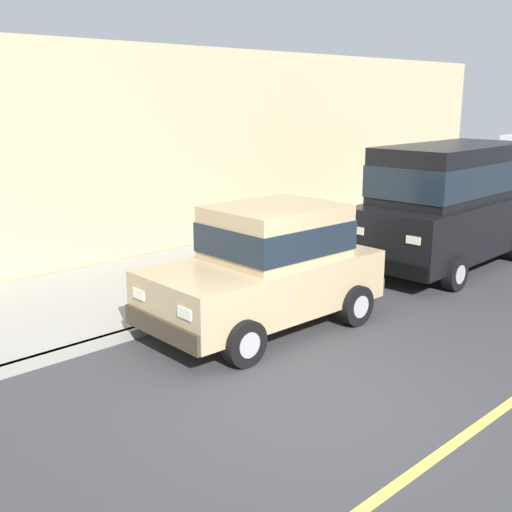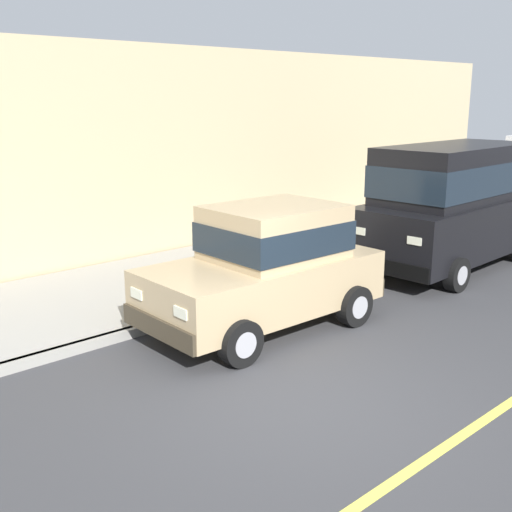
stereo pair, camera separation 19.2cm
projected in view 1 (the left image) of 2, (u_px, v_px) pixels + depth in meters
The scene contains 9 objects.
ground_plane at pixel (312, 403), 7.37m from camera, with size 80.00×80.00×0.00m, color #38383A.
curb at pixel (153, 327), 9.59m from camera, with size 0.16×64.00×0.14m, color gray.
sidewalk at pixel (92, 300), 10.85m from camera, with size 3.60×64.00×0.14m, color #99968E.
lane_centre_line at pixel (434, 458), 6.25m from camera, with size 0.12×57.60×0.01m, color #E0D64C.
car_tan_hatchback at pixel (268, 266), 9.58m from camera, with size 2.03×3.84×1.88m.
car_black_van at pixel (451, 200), 12.97m from camera, with size 2.25×4.96×2.52m.
dog_tan at pixel (248, 256), 12.38m from camera, with size 0.70×0.41×0.49m.
fire_hydrant at pixel (150, 291), 9.99m from camera, with size 0.34×0.24×0.72m.
building_facade at pixel (243, 147), 15.45m from camera, with size 0.50×20.00×4.52m, color tan.
Camera 1 is at (4.40, -5.12, 3.47)m, focal length 44.46 mm.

